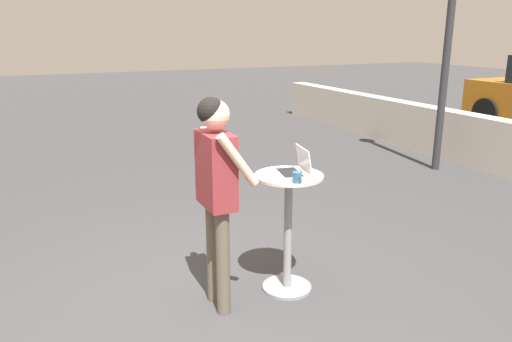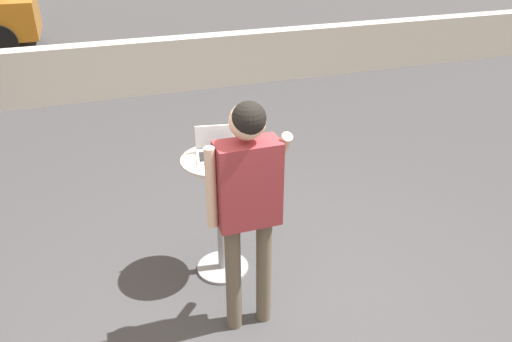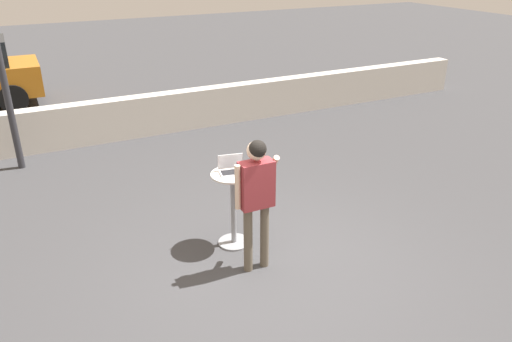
{
  "view_description": "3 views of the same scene",
  "coord_description": "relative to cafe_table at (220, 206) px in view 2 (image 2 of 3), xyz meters",
  "views": [
    {
      "loc": [
        3.31,
        -1.14,
        2.21
      ],
      "look_at": [
        -0.35,
        0.57,
        1.07
      ],
      "focal_mm": 35.0,
      "sensor_mm": 36.0,
      "label": 1
    },
    {
      "loc": [
        -1.04,
        -2.48,
        2.74
      ],
      "look_at": [
        0.04,
        0.6,
        1.01
      ],
      "focal_mm": 35.0,
      "sensor_mm": 36.0,
      "label": 2
    },
    {
      "loc": [
        -2.55,
        -4.59,
        3.74
      ],
      "look_at": [
        -0.02,
        0.46,
        1.19
      ],
      "focal_mm": 35.0,
      "sensor_mm": 36.0,
      "label": 3
    }
  ],
  "objects": [
    {
      "name": "standing_person",
      "position": [
        0.02,
        -0.65,
        0.49
      ],
      "size": [
        0.55,
        0.38,
        1.74
      ],
      "color": "brown",
      "rests_on": "ground_plane"
    },
    {
      "name": "cafe_table",
      "position": [
        0.0,
        0.0,
        0.0
      ],
      "size": [
        0.58,
        0.58,
        1.05
      ],
      "color": "gray",
      "rests_on": "ground_plane"
    },
    {
      "name": "ground_plane",
      "position": [
        0.19,
        -0.8,
        -0.63
      ],
      "size": [
        50.0,
        50.0,
        0.0
      ],
      "primitive_type": "plane",
      "color": "#3D3D3F"
    },
    {
      "name": "coffee_mug",
      "position": [
        0.23,
        -0.05,
        0.47
      ],
      "size": [
        0.11,
        0.07,
        0.09
      ],
      "color": "#336084",
      "rests_on": "cafe_table"
    },
    {
      "name": "pavement_kerb",
      "position": [
        0.19,
        4.85,
        -0.2
      ],
      "size": [
        17.01,
        0.35,
        0.86
      ],
      "color": "beige",
      "rests_on": "ground_plane"
    },
    {
      "name": "laptop",
      "position": [
        0.01,
        0.05,
        0.48
      ],
      "size": [
        0.37,
        0.31,
        0.23
      ],
      "color": "silver",
      "rests_on": "cafe_table"
    }
  ]
}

